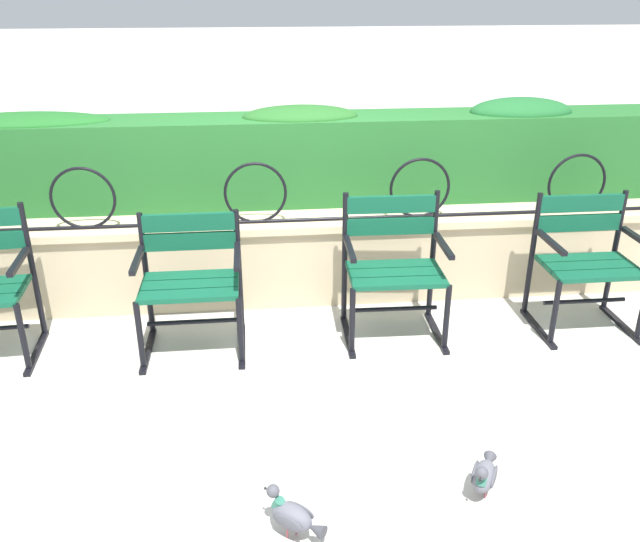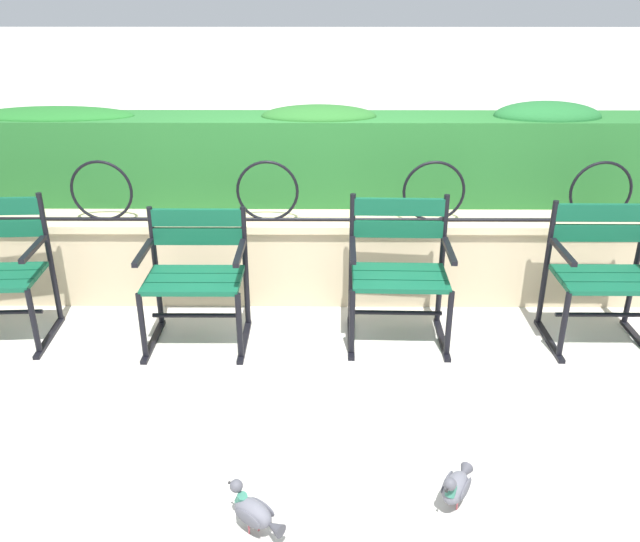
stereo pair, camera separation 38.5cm
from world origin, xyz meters
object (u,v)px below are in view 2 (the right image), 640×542
(park_chair_centre_left, at_px, (196,272))
(pigeon_near_chairs, at_px, (456,486))
(park_chair_rightmost, at_px, (602,270))
(pigeon_far_side, at_px, (254,512))
(park_chair_centre_right, at_px, (399,268))

(park_chair_centre_left, height_order, pigeon_near_chairs, park_chair_centre_left)
(park_chair_rightmost, bearing_deg, park_chair_centre_left, -179.42)
(park_chair_centre_left, bearing_deg, park_chair_rightmost, 0.58)
(park_chair_centre_left, xyz_separation_m, pigeon_far_side, (0.50, -1.64, -0.35))
(park_chair_centre_right, xyz_separation_m, pigeon_near_chairs, (0.11, -1.52, -0.36))
(park_chair_rightmost, distance_m, pigeon_far_side, 2.63)
(pigeon_near_chairs, bearing_deg, park_chair_centre_left, 132.67)
(park_chair_centre_right, height_order, park_chair_rightmost, park_chair_centre_right)
(park_chair_centre_left, bearing_deg, pigeon_near_chairs, -47.33)
(park_chair_centre_right, relative_size, pigeon_far_side, 3.59)
(park_chair_centre_right, bearing_deg, pigeon_far_side, -114.07)
(park_chair_rightmost, xyz_separation_m, pigeon_far_side, (-2.00, -1.66, -0.35))
(park_chair_centre_left, relative_size, park_chair_centre_right, 0.92)
(park_chair_rightmost, relative_size, pigeon_far_side, 3.46)
(park_chair_rightmost, height_order, pigeon_near_chairs, park_chair_rightmost)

